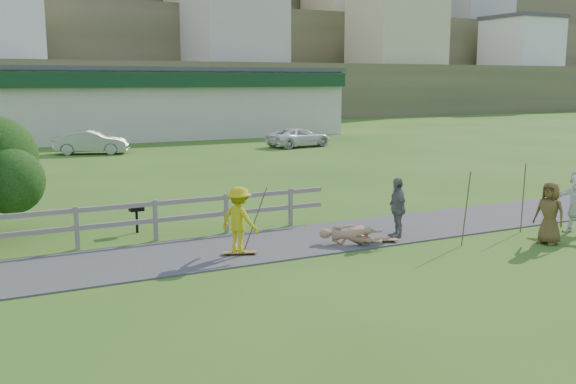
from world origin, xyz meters
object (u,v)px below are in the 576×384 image
car_silver (91,142)px  skater_rider (239,224)px  spectator_c (550,213)px  car_white (299,137)px  bbq (137,218)px  skater_fallen (351,235)px  spectator_b (397,208)px

car_silver → skater_rider: bearing=-161.7°
skater_rider → spectator_c: 8.02m
car_white → bbq: 23.84m
spectator_c → skater_rider: bearing=-122.5°
skater_fallen → car_silver: bearing=44.6°
spectator_c → bbq: size_ratio=1.99×
spectator_b → car_white: bearing=173.9°
car_white → skater_fallen: bearing=145.6°
bbq → car_white: bearing=48.8°
car_silver → car_white: bearing=-78.0°
bbq → car_silver: bearing=80.9°
skater_rider → spectator_b: bearing=-120.9°
skater_fallen → bbq: 6.00m
skater_fallen → car_white: (10.34, 22.54, 0.30)m
skater_rider → car_white: 25.80m
spectator_b → car_white: 24.01m
spectator_b → spectator_c: 3.89m
spectator_b → spectator_c: size_ratio=1.01×
spectator_c → spectator_b: bearing=-140.5°
skater_fallen → spectator_b: 1.67m
skater_fallen → car_silver: car_silver is taller
skater_rider → car_silver: 23.91m
bbq → skater_rider: bearing=-67.7°
spectator_c → bbq: 11.05m
spectator_c → car_silver: spectator_c is taller
skater_rider → spectator_c: (7.62, -2.51, 0.01)m
bbq → skater_fallen: bearing=-43.4°
car_white → car_silver: bearing=72.3°
car_silver → spectator_b: bearing=-151.2°
spectator_b → skater_fallen: bearing=-68.0°
spectator_b → car_white: (8.76, 22.35, -0.23)m
car_white → bbq: bearing=131.6°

